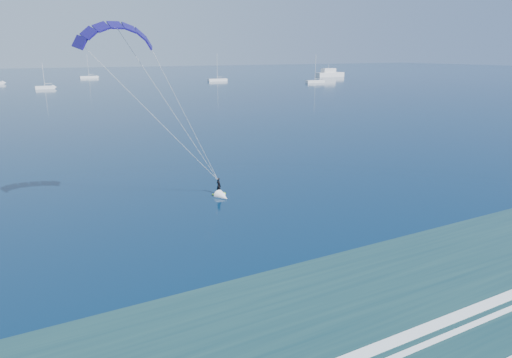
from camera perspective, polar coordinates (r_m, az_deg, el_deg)
The scene contains 6 objects.
kitesurfer_rig at distance 39.72m, azimuth -10.17°, elevation 7.94°, with size 14.74×7.12×16.95m.
motor_yacht at distance 269.35m, azimuth 9.17°, elevation 12.88°, with size 17.21×4.59×6.82m.
sailboat_3 at distance 196.00m, azimuth -24.88°, elevation 10.36°, with size 6.95×2.40×9.88m.
sailboat_4 at distance 267.97m, azimuth -20.16°, elevation 11.88°, with size 9.35×2.40×12.63m.
sailboat_5 at distance 227.56m, azimuth -4.85°, elevation 12.26°, with size 9.57×2.40×12.95m.
sailboat_6 at distance 216.50m, azimuth 7.39°, elevation 12.01°, with size 9.49×2.40×12.75m.
Camera 1 is at (-16.56, -4.32, 13.78)m, focal length 32.00 mm.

